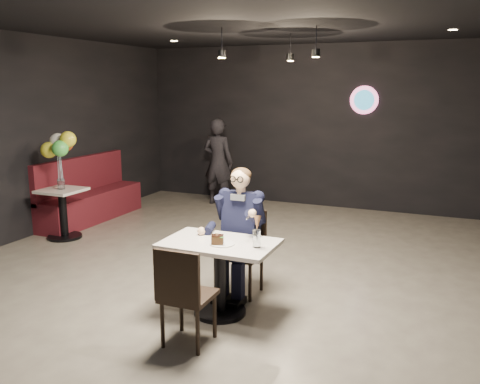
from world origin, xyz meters
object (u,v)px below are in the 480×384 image
at_px(main_table, 220,278).
at_px(chair_near, 188,294).
at_px(balloon_vase, 61,184).
at_px(passerby, 218,162).
at_px(side_table, 63,215).
at_px(chair_far, 241,253).
at_px(sundae_glass, 257,239).
at_px(booth_bench, 90,189).
at_px(seated_man, 241,230).

distance_m(main_table, chair_near, 0.64).
bearing_deg(balloon_vase, passerby, 68.62).
height_order(chair_near, side_table, chair_near).
height_order(chair_far, side_table, chair_far).
height_order(sundae_glass, booth_bench, booth_bench).
bearing_deg(passerby, side_table, 70.20).
bearing_deg(main_table, chair_far, 90.00).
height_order(main_table, side_table, main_table).
bearing_deg(chair_far, sundae_glass, -55.21).
bearing_deg(chair_near, balloon_vase, 146.51).
height_order(chair_far, chair_near, same).
distance_m(side_table, passerby, 3.20).
relative_size(chair_far, seated_man, 0.64).
xyz_separation_m(chair_far, seated_man, (0.00, 0.00, 0.26)).
bearing_deg(sundae_glass, seated_man, 124.79).
bearing_deg(balloon_vase, side_table, 0.00).
bearing_deg(main_table, seated_man, 90.00).
relative_size(main_table, side_table, 1.52).
bearing_deg(side_table, passerby, 68.62).
distance_m(chair_far, side_table, 3.38).
bearing_deg(passerby, main_table, 117.23).
height_order(chair_near, passerby, passerby).
relative_size(main_table, sundae_glass, 6.53).
relative_size(main_table, chair_far, 1.20).
relative_size(seated_man, balloon_vase, 9.24).
height_order(seated_man, passerby, passerby).
bearing_deg(balloon_vase, chair_near, -32.44).
xyz_separation_m(main_table, side_table, (-3.26, 1.44, -0.01)).
relative_size(balloon_vase, passerby, 0.09).
relative_size(seated_man, sundae_glass, 8.54).
xyz_separation_m(chair_far, balloon_vase, (-3.26, 0.89, 0.37)).
xyz_separation_m(chair_near, passerby, (-2.11, 5.03, 0.36)).
bearing_deg(chair_near, main_table, 88.95).
distance_m(chair_near, side_table, 3.87).
relative_size(chair_far, booth_bench, 0.43).
bearing_deg(chair_near, booth_bench, 138.16).
distance_m(seated_man, passerby, 4.38).
relative_size(chair_near, side_table, 1.27).
bearing_deg(passerby, booth_bench, 54.87).
bearing_deg(balloon_vase, seated_man, -15.18).
relative_size(chair_far, balloon_vase, 5.91).
bearing_deg(passerby, chair_far, 120.35).
xyz_separation_m(main_table, chair_far, (0.00, 0.55, 0.09)).
xyz_separation_m(side_table, passerby, (1.16, 2.95, 0.46)).
height_order(chair_near, sundae_glass, chair_near).
distance_m(seated_man, side_table, 3.40).
bearing_deg(sundae_glass, chair_near, -122.65).
height_order(sundae_glass, balloon_vase, sundae_glass).
height_order(balloon_vase, passerby, passerby).
xyz_separation_m(main_table, seated_man, (0.00, 0.55, 0.34)).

